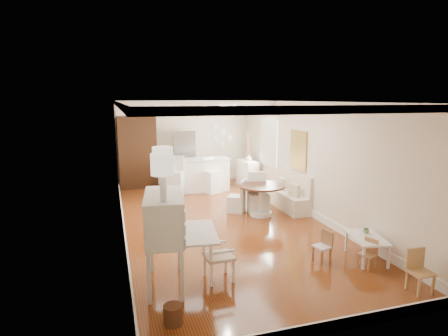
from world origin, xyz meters
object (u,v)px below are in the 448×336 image
secretary_bureau (165,241)px  kids_chair_a (367,254)px  slip_chair_near (258,193)px  breakfast_counter (196,175)px  bar_stool_left (175,177)px  fridge (195,158)px  kids_chair_b (322,246)px  gustavian_armchair (219,255)px  dining_table (261,200)px  kids_chair_c (421,272)px  bar_stool_right (212,175)px  pantry_cabinet (137,152)px  kids_table (366,248)px  wicker_basket (173,315)px  sideboard (247,173)px  slip_chair_far (236,196)px

secretary_bureau → kids_chair_a: (3.39, -0.40, -0.47)m
slip_chair_near → breakfast_counter: bearing=119.9°
bar_stool_left → fridge: fridge is taller
kids_chair_b → fridge: size_ratio=0.31×
gustavian_armchair → dining_table: gustavian_armchair is taller
fridge → kids_chair_c: bearing=-78.8°
secretary_bureau → slip_chair_near: secretary_bureau is taller
slip_chair_near → bar_stool_right: 2.42m
kids_chair_c → fridge: 8.33m
gustavian_armchair → pantry_cabinet: (-0.74, 6.90, 0.74)m
secretary_bureau → breakfast_counter: secretary_bureau is taller
kids_table → breakfast_counter: size_ratio=0.42×
kids_table → breakfast_counter: breakfast_counter is taller
kids_chair_c → wicker_basket: bearing=178.0°
bar_stool_left → fridge: bearing=81.5°
kids_table → sideboard: bearing=90.3°
kids_table → slip_chair_far: 3.68m
wicker_basket → slip_chair_far: 4.97m
kids_chair_c → slip_chair_near: bearing=102.9°
kids_chair_b → slip_chair_near: slip_chair_near is taller
wicker_basket → slip_chair_near: size_ratio=0.25×
slip_chair_far → fridge: fridge is taller
fridge → kids_chair_b: bearing=-83.3°
slip_chair_far → sideboard: 2.91m
bar_stool_right → wicker_basket: bearing=-132.8°
secretary_bureau → fridge: bearing=81.9°
kids_chair_c → slip_chair_far: size_ratio=0.79×
kids_chair_b → kids_chair_c: kids_chair_c is taller
slip_chair_far → pantry_cabinet: pantry_cabinet is taller
wicker_basket → kids_chair_a: kids_chair_a is taller
wicker_basket → sideboard: size_ratio=0.28×
kids_chair_b → sideboard: bearing=158.1°
dining_table → fridge: size_ratio=0.64×
wicker_basket → breakfast_counter: bearing=74.7°
slip_chair_far → kids_chair_c: bearing=48.1°
kids_chair_c → bar_stool_left: 7.14m
kids_table → bar_stool_right: bar_stool_right is taller
pantry_cabinet → fridge: (1.90, -0.03, -0.25)m
dining_table → fridge: bearing=101.1°
dining_table → kids_table: bearing=-74.5°
kids_chair_a → pantry_cabinet: bearing=-176.3°
bar_stool_right → kids_chair_a: bearing=-102.0°
kids_chair_a → bar_stool_right: size_ratio=0.47×
wicker_basket → kids_chair_b: size_ratio=0.45×
kids_chair_c → breakfast_counter: 7.33m
gustavian_armchair → kids_chair_a: (2.54, -0.35, -0.15)m
breakfast_counter → fridge: fridge is taller
breakfast_counter → pantry_cabinet: pantry_cabinet is taller
kids_chair_b → kids_chair_a: bearing=37.3°
kids_chair_a → gustavian_armchair: bearing=-118.6°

